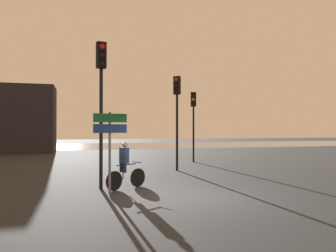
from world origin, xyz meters
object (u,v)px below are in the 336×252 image
(traffic_light_far_right, at_px, (193,113))
(traffic_light_center, at_px, (177,105))
(direction_sign_post, at_px, (110,137))
(cyclist, at_px, (125,165))
(traffic_light_near_left, at_px, (101,88))

(traffic_light_far_right, height_order, traffic_light_center, traffic_light_center)
(traffic_light_far_right, relative_size, direction_sign_post, 1.69)
(direction_sign_post, height_order, cyclist, direction_sign_post)
(direction_sign_post, bearing_deg, cyclist, -143.61)
(traffic_light_near_left, distance_m, direction_sign_post, 1.89)
(traffic_light_far_right, height_order, traffic_light_near_left, traffic_light_near_left)
(traffic_light_near_left, height_order, direction_sign_post, traffic_light_near_left)
(traffic_light_center, relative_size, traffic_light_near_left, 0.93)
(traffic_light_far_right, xyz_separation_m, cyclist, (-5.43, -8.24, -2.23))
(traffic_light_far_right, height_order, direction_sign_post, traffic_light_far_right)
(traffic_light_near_left, relative_size, cyclist, 3.12)
(traffic_light_center, xyz_separation_m, direction_sign_post, (-3.73, -4.95, -1.45))
(traffic_light_center, bearing_deg, traffic_light_near_left, 81.66)
(direction_sign_post, relative_size, cyclist, 1.60)
(direction_sign_post, distance_m, cyclist, 1.29)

